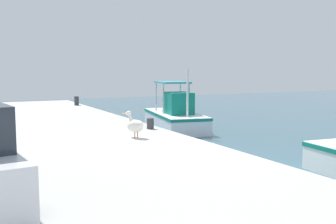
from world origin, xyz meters
TOP-DOWN VIEW (x-y plane):
  - quay_pier at (0.00, -5.00)m, footprint 36.00×10.00m
  - fishing_boat_nearest at (-7.23, 2.81)m, footprint 5.45×2.88m
  - pelican at (-1.59, -1.63)m, footprint 0.96×0.56m
  - mooring_bollard_nearest at (-13.67, -0.45)m, footprint 0.27×0.27m
  - mooring_bollard_second at (-3.04, -0.45)m, footprint 0.25×0.25m

SIDE VIEW (x-z plane):
  - quay_pier at x=0.00m, z-range 0.00..0.80m
  - fishing_boat_nearest at x=-7.23m, z-range -0.87..2.13m
  - mooring_bollard_second at x=-3.04m, z-range 0.80..1.18m
  - mooring_bollard_nearest at x=-13.67m, z-range 0.80..1.34m
  - pelican at x=-1.59m, z-range 0.79..1.61m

